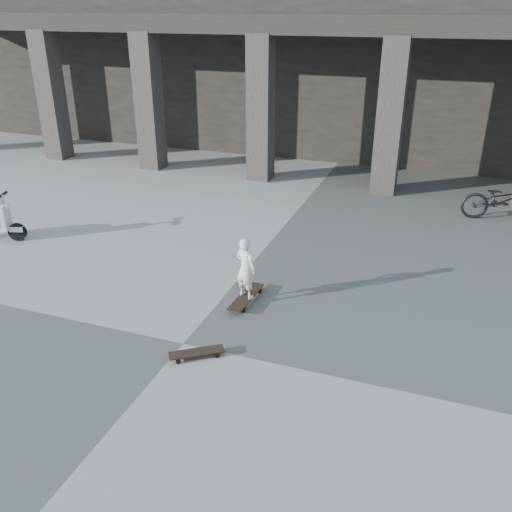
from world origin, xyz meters
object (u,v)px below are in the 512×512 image
(child, at_px, (246,268))
(bicycle, at_px, (503,200))
(longboard, at_px, (246,297))
(skateboard_spare, at_px, (197,353))

(child, xyz_separation_m, bicycle, (4.27, 5.77, -0.16))
(longboard, bearing_deg, child, -177.46)
(longboard, relative_size, child, 0.98)
(child, height_order, bicycle, child)
(longboard, relative_size, bicycle, 0.57)
(child, distance_m, bicycle, 7.18)
(skateboard_spare, relative_size, bicycle, 0.42)
(skateboard_spare, distance_m, child, 1.86)
(bicycle, bearing_deg, longboard, 131.95)
(child, bearing_deg, bicycle, -105.68)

